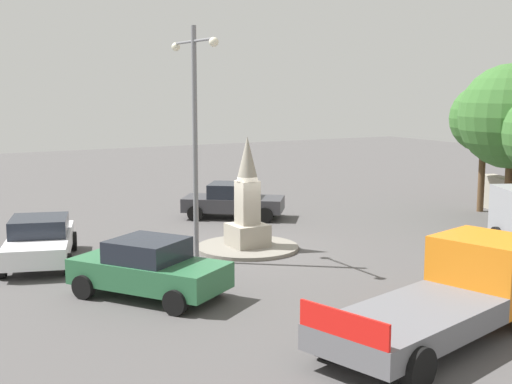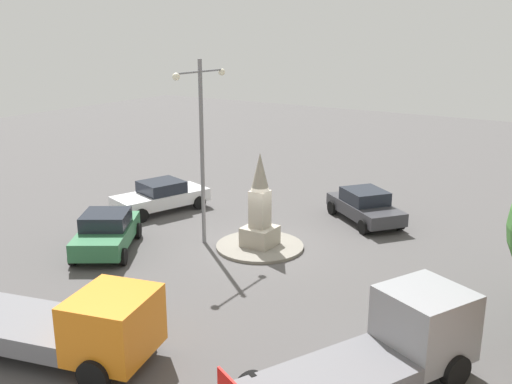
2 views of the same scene
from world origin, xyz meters
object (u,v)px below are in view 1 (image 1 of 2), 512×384
car_green_passing (149,268)px  car_dark_grey_far_side (233,200)px  monument (247,203)px  tree_mid_cluster (512,116)px  tree_far_corner (484,119)px  streetlamp (195,121)px  car_white_near_island (40,240)px  truck_orange_approaching (453,294)px

car_green_passing → car_dark_grey_far_side: 11.29m
monument → tree_mid_cluster: (0.77, 11.81, 2.68)m
monument → tree_far_corner: tree_far_corner is taller
streetlamp → car_white_near_island: (-2.26, -4.34, -3.69)m
streetlamp → tree_mid_cluster: (0.05, 14.04, -0.14)m
car_dark_grey_far_side → tree_mid_cluster: bearing=57.7°
car_green_passing → car_dark_grey_far_side: size_ratio=1.01×
monument → tree_far_corner: (-1.31, 12.51, 2.49)m
monument → car_white_near_island: monument is taller
tree_far_corner → car_dark_grey_far_side: bearing=-111.2°
car_white_near_island → car_dark_grey_far_side: 9.55m
truck_orange_approaching → tree_mid_cluster: size_ratio=1.03×
streetlamp → truck_orange_approaching: 9.69m
car_white_near_island → monument: bearing=76.7°
car_green_passing → car_dark_grey_far_side: (-8.80, 7.07, -0.04)m
monument → streetlamp: streetlamp is taller
car_green_passing → car_white_near_island: bearing=-161.3°
car_white_near_island → tree_mid_cluster: (2.32, 18.37, 3.55)m
car_green_passing → tree_mid_cluster: bearing=99.3°
monument → car_white_near_island: size_ratio=0.77×
truck_orange_approaching → tree_far_corner: 16.80m
streetlamp → car_white_near_island: streetlamp is taller
car_white_near_island → tree_far_corner: tree_far_corner is taller
truck_orange_approaching → tree_mid_cluster: bearing=126.5°
streetlamp → truck_orange_approaching: (8.76, 2.25, -3.48)m
car_dark_grey_far_side → truck_orange_approaching: truck_orange_approaching is taller
monument → tree_mid_cluster: bearing=86.3°
tree_mid_cluster → tree_far_corner: bearing=161.2°
car_white_near_island → car_dark_grey_far_side: (-3.76, 8.78, 0.01)m
car_green_passing → truck_orange_approaching: (5.98, 4.88, 0.17)m
truck_orange_approaching → tree_far_corner: tree_far_corner is taller
streetlamp → tree_mid_cluster: size_ratio=1.14×
tree_far_corner → car_green_passing: bearing=-74.5°
car_white_near_island → truck_orange_approaching: 12.84m
monument → car_green_passing: size_ratio=0.84×
tree_mid_cluster → car_green_passing: bearing=-80.7°
car_white_near_island → car_dark_grey_far_side: car_dark_grey_far_side is taller
car_dark_grey_far_side → streetlamp: bearing=-36.4°
streetlamp → tree_far_corner: streetlamp is taller
car_green_passing → tree_mid_cluster: (-2.73, 16.67, 3.51)m
car_white_near_island → tree_far_corner: bearing=89.3°
monument → car_white_near_island: (-1.55, -6.57, -0.87)m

